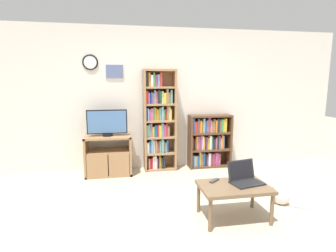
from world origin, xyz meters
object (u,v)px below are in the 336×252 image
(television, at_px, (107,123))
(laptop, at_px, (245,177))
(tv_stand, at_px, (109,155))
(coffee_table, at_px, (234,189))
(cat, at_px, (280,195))
(remote_near_laptop, at_px, (214,181))
(bookshelf_short, at_px, (208,141))
(bookshelf_tall, at_px, (158,121))

(television, relative_size, laptop, 1.60)
(tv_stand, xyz_separation_m, laptop, (1.70, -1.76, 0.13))
(tv_stand, height_order, coffee_table, tv_stand)
(cat, bearing_deg, remote_near_laptop, 146.30)
(laptop, relative_size, cat, 0.95)
(bookshelf_short, xyz_separation_m, coffee_table, (-0.33, -1.96, -0.14))
(laptop, bearing_deg, tv_stand, 121.43)
(television, distance_m, coffee_table, 2.44)
(tv_stand, relative_size, television, 1.17)
(bookshelf_short, height_order, laptop, bookshelf_short)
(tv_stand, relative_size, laptop, 1.86)
(tv_stand, relative_size, cat, 1.77)
(bookshelf_short, relative_size, laptop, 2.37)
(television, distance_m, remote_near_laptop, 2.19)
(laptop, bearing_deg, cat, 3.99)
(laptop, bearing_deg, coffee_table, -170.43)
(cat, bearing_deg, television, 106.91)
(laptop, distance_m, cat, 0.73)
(remote_near_laptop, bearing_deg, laptop, -144.05)
(tv_stand, height_order, bookshelf_short, bookshelf_short)
(coffee_table, bearing_deg, cat, 17.67)
(cat, bearing_deg, laptop, 157.50)
(bookshelf_tall, bearing_deg, bookshelf_short, 0.02)
(tv_stand, distance_m, bookshelf_tall, 1.07)
(coffee_table, height_order, cat, coffee_table)
(bookshelf_short, xyz_separation_m, cat, (0.45, -1.71, -0.37))
(tv_stand, height_order, television, television)
(bookshelf_tall, xyz_separation_m, coffee_table, (0.63, -1.96, -0.54))
(cat, bearing_deg, tv_stand, 106.69)
(bookshelf_tall, bearing_deg, laptop, -67.33)
(coffee_table, bearing_deg, bookshelf_tall, 107.87)
(television, relative_size, bookshelf_short, 0.68)
(laptop, relative_size, remote_near_laptop, 2.80)
(bookshelf_tall, xyz_separation_m, remote_near_laptop, (0.44, -1.80, -0.48))
(laptop, bearing_deg, remote_near_laptop, 152.51)
(television, height_order, remote_near_laptop, television)
(bookshelf_short, bearing_deg, laptop, -95.10)
(laptop, height_order, remote_near_laptop, laptop)
(bookshelf_tall, bearing_deg, cat, -50.56)
(bookshelf_short, distance_m, coffee_table, 1.99)
(television, relative_size, bookshelf_tall, 0.37)
(coffee_table, distance_m, cat, 0.85)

